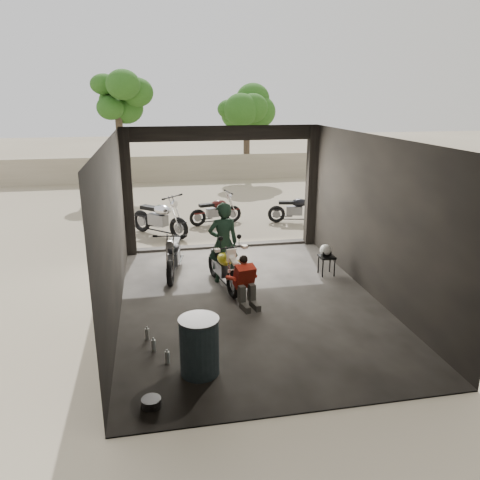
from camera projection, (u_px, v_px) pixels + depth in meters
name	position (u px, v px, depth m)	size (l,w,h in m)	color
ground	(250.00, 301.00, 9.31)	(80.00, 80.00, 0.00)	#7A6D56
garage	(244.00, 232.00, 9.44)	(7.00, 7.13, 3.20)	#2D2B28
boundary_wall	(189.00, 168.00, 22.26)	(18.00, 0.30, 1.20)	gray
tree_left	(117.00, 93.00, 19.31)	(2.20, 2.20, 5.60)	#382B1E
tree_right	(247.00, 103.00, 21.88)	(2.20, 2.20, 5.00)	#382B1E
main_bike	(223.00, 264.00, 9.85)	(0.65, 1.59, 1.06)	white
left_bike	(173.00, 252.00, 10.52)	(0.66, 1.61, 1.09)	black
outside_bike_a	(159.00, 215.00, 13.46)	(0.75, 1.83, 1.24)	black
outside_bike_b	(216.00, 208.00, 14.70)	(0.62, 1.51, 1.02)	#471211
outside_bike_c	(296.00, 207.00, 14.87)	(0.63, 1.54, 1.04)	black
rider	(223.00, 243.00, 10.02)	(0.65, 0.43, 1.79)	black
mechanic	(247.00, 284.00, 8.92)	(0.50, 0.67, 0.97)	red
stool	(327.00, 259.00, 10.53)	(0.33, 0.33, 0.47)	black
helmet	(326.00, 250.00, 10.52)	(0.26, 0.28, 0.25)	white
oil_drum	(199.00, 347.00, 6.76)	(0.57, 0.57, 0.89)	#405D6C
sign_post	(319.00, 186.00, 12.72)	(0.77, 0.08, 2.32)	black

